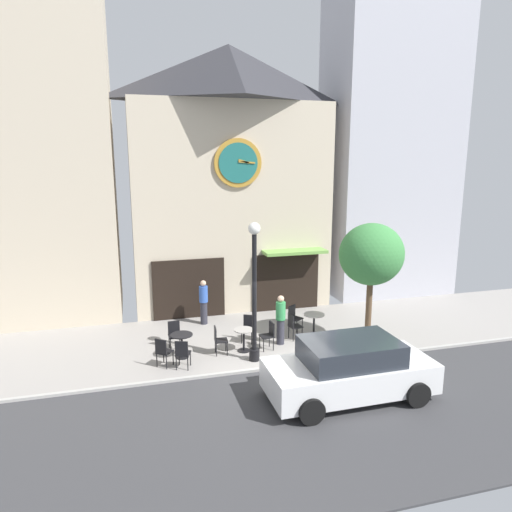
# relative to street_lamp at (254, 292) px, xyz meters

# --- Properties ---
(ground_plane) EXTENTS (27.64, 11.08, 0.13)m
(ground_plane) POSITION_rel_street_lamp_xyz_m (0.72, -1.09, -2.18)
(ground_plane) COLOR gray
(clock_building) EXTENTS (7.84, 4.12, 10.33)m
(clock_building) POSITION_rel_street_lamp_xyz_m (0.56, 5.82, 3.19)
(clock_building) COLOR beige
(clock_building) RESTS_ON ground_plane
(neighbor_building_left) EXTENTS (6.14, 3.52, 14.74)m
(neighbor_building_left) POSITION_rel_street_lamp_xyz_m (-7.00, 6.20, 5.21)
(neighbor_building_left) COLOR beige
(neighbor_building_left) RESTS_ON ground_plane
(neighbor_building_right) EXTENTS (5.54, 3.31, 14.91)m
(neighbor_building_right) POSITION_rel_street_lamp_xyz_m (7.88, 6.10, 5.29)
(neighbor_building_right) COLOR #B2B2BC
(neighbor_building_right) RESTS_ON ground_plane
(street_lamp) EXTENTS (0.36, 0.36, 4.25)m
(street_lamp) POSITION_rel_street_lamp_xyz_m (0.00, 0.00, 0.00)
(street_lamp) COLOR black
(street_lamp) RESTS_ON ground_plane
(street_tree) EXTENTS (2.13, 1.91, 4.04)m
(street_tree) POSITION_rel_street_lamp_xyz_m (4.00, 0.33, 0.85)
(street_tree) COLOR brown
(street_tree) RESTS_ON ground_plane
(cafe_table_rightmost) EXTENTS (0.69, 0.69, 0.76)m
(cafe_table_rightmost) POSITION_rel_street_lamp_xyz_m (-2.11, 0.78, -1.63)
(cafe_table_rightmost) COLOR black
(cafe_table_rightmost) RESTS_ON ground_plane
(cafe_table_center_left) EXTENTS (0.63, 0.63, 0.73)m
(cafe_table_center_left) POSITION_rel_street_lamp_xyz_m (-0.15, 0.75, -1.67)
(cafe_table_center_left) COLOR black
(cafe_table_center_left) RESTS_ON ground_plane
(cafe_table_center_right) EXTENTS (0.72, 0.72, 0.76)m
(cafe_table_center_right) POSITION_rel_street_lamp_xyz_m (2.54, 1.44, -1.62)
(cafe_table_center_right) COLOR black
(cafe_table_center_right) RESTS_ON ground_plane
(cafe_chair_curbside) EXTENTS (0.51, 0.51, 0.90)m
(cafe_chair_curbside) POSITION_rel_street_lamp_xyz_m (-2.18, -0.04, -1.63)
(cafe_chair_curbside) COLOR black
(cafe_chair_curbside) RESTS_ON ground_plane
(cafe_chair_left_end) EXTENTS (0.55, 0.55, 0.90)m
(cafe_chair_left_end) POSITION_rel_street_lamp_xyz_m (2.03, 2.09, -1.63)
(cafe_chair_left_end) COLOR black
(cafe_chair_left_end) RESTS_ON ground_plane
(cafe_chair_corner) EXTENTS (0.56, 0.56, 0.90)m
(cafe_chair_corner) POSITION_rel_street_lamp_xyz_m (-2.72, 0.24, -1.63)
(cafe_chair_corner) COLOR black
(cafe_chair_corner) RESTS_ON ground_plane
(cafe_chair_facing_street) EXTENTS (0.42, 0.42, 0.90)m
(cafe_chair_facing_street) POSITION_rel_street_lamp_xyz_m (-2.26, 1.56, -1.63)
(cafe_chair_facing_street) COLOR black
(cafe_chair_facing_street) RESTS_ON ground_plane
(cafe_chair_by_entrance) EXTENTS (0.43, 0.43, 0.90)m
(cafe_chair_by_entrance) POSITION_rel_street_lamp_xyz_m (-0.97, 0.72, -1.63)
(cafe_chair_by_entrance) COLOR black
(cafe_chair_by_entrance) RESTS_ON ground_plane
(cafe_chair_outer) EXTENTS (0.54, 0.54, 0.90)m
(cafe_chair_outer) POSITION_rel_street_lamp_xyz_m (0.20, 1.50, -1.63)
(cafe_chair_outer) COLOR black
(cafe_chair_outer) RESTS_ON ground_plane
(cafe_chair_under_awning) EXTENTS (0.45, 0.45, 0.90)m
(cafe_chair_under_awning) POSITION_rel_street_lamp_xyz_m (1.71, 1.26, -1.63)
(cafe_chair_under_awning) COLOR black
(cafe_chair_under_awning) RESTS_ON ground_plane
(cafe_chair_near_lamp) EXTENTS (0.44, 0.44, 0.90)m
(cafe_chair_near_lamp) POSITION_rel_street_lamp_xyz_m (0.67, 0.70, -1.63)
(cafe_chair_near_lamp) COLOR black
(cafe_chair_near_lamp) RESTS_ON ground_plane
(pedestrian_blue) EXTENTS (0.45, 0.45, 1.67)m
(pedestrian_blue) POSITION_rel_street_lamp_xyz_m (-0.98, 3.58, -1.30)
(pedestrian_blue) COLOR #2D2D38
(pedestrian_blue) RESTS_ON ground_plane
(pedestrian_green) EXTENTS (0.44, 0.44, 1.67)m
(pedestrian_green) POSITION_rel_street_lamp_xyz_m (1.17, 1.01, -1.30)
(pedestrian_green) COLOR #2D2D38
(pedestrian_green) RESTS_ON ground_plane
(parked_car_white) EXTENTS (4.32, 2.06, 1.55)m
(parked_car_white) POSITION_rel_street_lamp_xyz_m (1.77, -2.79, -1.40)
(parked_car_white) COLOR white
(parked_car_white) RESTS_ON ground_plane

